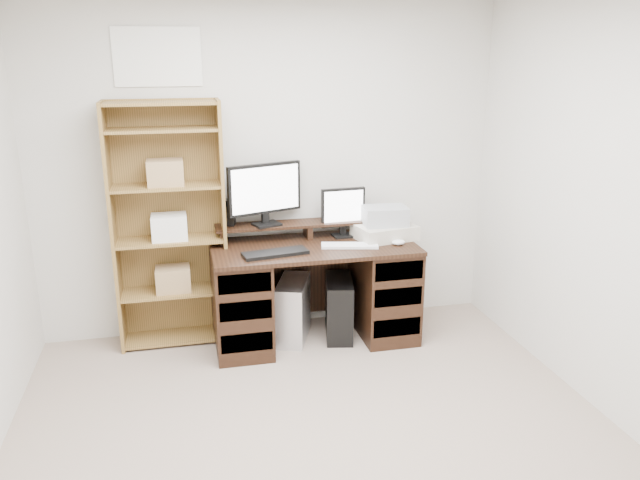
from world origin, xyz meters
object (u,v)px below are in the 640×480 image
object	(u,v)px
tower_silver	(293,309)
bookshelf	(169,224)
printer	(384,231)
monitor_small	(343,210)
tower_black	(339,307)
desk	(314,290)
monitor_wide	(265,191)

from	to	relation	value
tower_silver	bookshelf	xyz separation A→B (m)	(-0.87, 0.17, 0.69)
printer	monitor_small	bearing A→B (deg)	145.73
printer	bookshelf	xyz separation A→B (m)	(-1.59, 0.17, 0.11)
monitor_small	tower_black	bearing A→B (deg)	-116.57
printer	tower_silver	bearing A→B (deg)	169.81
bookshelf	desk	bearing A→B (deg)	-11.71
monitor_wide	desk	bearing A→B (deg)	-49.96
printer	bookshelf	bearing A→B (deg)	163.35
monitor_wide	monitor_small	world-z (taller)	monitor_wide
printer	tower_silver	size ratio (longest dim) A/B	0.93
monitor_wide	monitor_small	size ratio (longest dim) A/B	1.50
monitor_small	printer	xyz separation A→B (m)	(0.29, -0.13, -0.15)
monitor_wide	tower_black	xyz separation A→B (m)	(0.52, -0.19, -0.90)
monitor_wide	tower_black	distance (m)	1.06
monitor_small	desk	bearing A→B (deg)	-151.43
tower_silver	printer	bearing A→B (deg)	19.85
desk	monitor_small	bearing A→B (deg)	32.44
desk	monitor_small	distance (m)	0.65
monitor_wide	tower_silver	world-z (taller)	monitor_wide
tower_black	bookshelf	xyz separation A→B (m)	(-1.23, 0.21, 0.69)
tower_silver	bookshelf	world-z (taller)	bookshelf
tower_black	bookshelf	world-z (taller)	bookshelf
monitor_small	monitor_wide	bearing A→B (deg)	173.48
tower_silver	bookshelf	distance (m)	1.12
printer	tower_black	world-z (taller)	printer
monitor_small	tower_silver	size ratio (longest dim) A/B	0.81
printer	tower_silver	world-z (taller)	printer
monitor_wide	printer	size ratio (longest dim) A/B	1.30
desk	monitor_wide	bearing A→B (deg)	148.54
monitor_small	bookshelf	distance (m)	1.30
tower_silver	tower_black	world-z (taller)	tower_silver
monitor_small	printer	distance (m)	0.35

